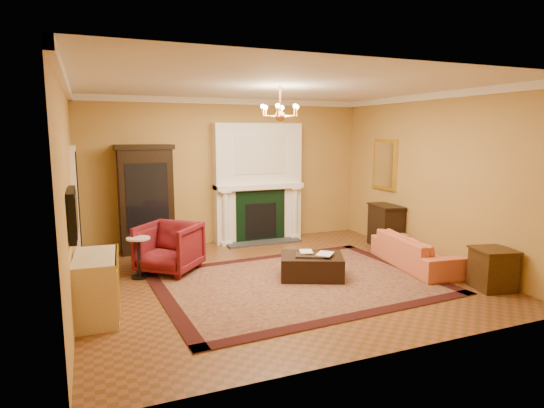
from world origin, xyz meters
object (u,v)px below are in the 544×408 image
pedestal_table (139,255)px  commode (97,287)px  leather_ottoman (312,266)px  coral_sofa (416,246)px  china_cabinet (146,201)px  wingback_armchair (169,245)px  end_table (493,270)px  console_table (385,227)px

pedestal_table → commode: bearing=-115.0°
pedestal_table → commode: 1.56m
leather_ottoman → coral_sofa: bearing=20.0°
china_cabinet → pedestal_table: 1.78m
wingback_armchair → end_table: (4.29, -2.66, -0.16)m
wingback_armchair → coral_sofa: (3.98, -1.32, -0.09)m
coral_sofa → end_table: (0.31, -1.34, -0.08)m
pedestal_table → leather_ottoman: pedestal_table is taller
china_cabinet → pedestal_table: size_ratio=3.00×
china_cabinet → pedestal_table: china_cabinet is taller
console_table → leather_ottoman: size_ratio=0.86×
china_cabinet → leather_ottoman: 3.57m
console_table → end_table: bearing=-82.9°
leather_ottoman → pedestal_table: bearing=-178.4°
coral_sofa → china_cabinet: bearing=63.4°
pedestal_table → end_table: 5.42m
end_table → leather_ottoman: end_table is taller
china_cabinet → commode: 3.26m
pedestal_table → commode: commode is taller
china_cabinet → console_table: size_ratio=2.39×
china_cabinet → coral_sofa: china_cabinet is taller
pedestal_table → coral_sofa: (4.49, -1.18, -0.02)m
commode → wingback_armchair: bearing=56.9°
commode → leather_ottoman: size_ratio=1.10×
coral_sofa → end_table: coral_sofa is taller
wingback_armchair → commode: size_ratio=0.85×
end_table → leather_ottoman: bearing=146.7°
pedestal_table → leather_ottoman: 2.76m
wingback_armchair → console_table: bearing=41.0°
china_cabinet → commode: (-0.99, -3.05, -0.60)m
commode → end_table: size_ratio=1.82×
coral_sofa → commode: bearing=100.1°
commode → leather_ottoman: commode is taller
console_table → wingback_armchair: bearing=-170.9°
wingback_armchair → leather_ottoman: (2.04, -1.18, -0.26)m
wingback_armchair → end_table: size_ratio=1.55×
coral_sofa → pedestal_table: bearing=82.8°
commode → console_table: console_table is taller
china_cabinet → wingback_armchair: size_ratio=2.18×
coral_sofa → leather_ottoman: size_ratio=1.95×
end_table → console_table: size_ratio=0.70×
wingback_armchair → leather_ottoman: size_ratio=0.94×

